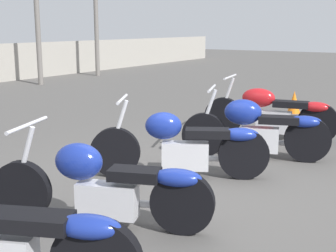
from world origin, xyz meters
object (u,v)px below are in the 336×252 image
object	(u,v)px
motorcycle_slot_4	(272,113)
traffic_cone_near	(294,102)
motorcycle_slot_1	(103,185)
motorcycle_slot_2	(183,145)
motorcycle_slot_3	(257,128)

from	to	relation	value
motorcycle_slot_4	traffic_cone_near	bearing A→B (deg)	-0.89
motorcycle_slot_4	traffic_cone_near	size ratio (longest dim) A/B	4.59
motorcycle_slot_4	motorcycle_slot_1	bearing A→B (deg)	168.43
motorcycle_slot_2	motorcycle_slot_4	size ratio (longest dim) A/B	0.90
motorcycle_slot_2	motorcycle_slot_4	distance (m)	2.50
motorcycle_slot_1	motorcycle_slot_4	bearing A→B (deg)	-21.48
motorcycle_slot_1	traffic_cone_near	size ratio (longest dim) A/B	4.31
traffic_cone_near	motorcycle_slot_1	bearing A→B (deg)	-177.18
motorcycle_slot_1	motorcycle_slot_2	world-z (taller)	motorcycle_slot_2
motorcycle_slot_4	motorcycle_slot_3	bearing A→B (deg)	-179.42
motorcycle_slot_4	motorcycle_slot_2	bearing A→B (deg)	165.01
motorcycle_slot_2	traffic_cone_near	bearing A→B (deg)	-26.21
motorcycle_slot_3	traffic_cone_near	xyz separation A→B (m)	(3.77, 0.66, -0.20)
motorcycle_slot_2	motorcycle_slot_4	bearing A→B (deg)	-33.34
motorcycle_slot_3	traffic_cone_near	world-z (taller)	motorcycle_slot_3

